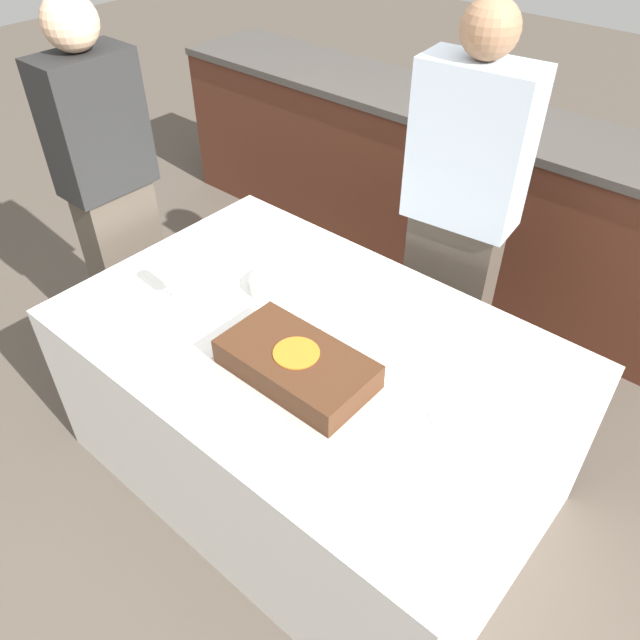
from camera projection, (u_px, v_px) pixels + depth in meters
The scene contains 10 objects.
ground_plane at pixel (312, 469), 2.54m from camera, with size 14.00×14.00×0.00m, color brown.
back_counter at pixel (520, 215), 3.19m from camera, with size 4.40×0.58×0.92m.
dining_table at pixel (311, 410), 2.31m from camera, with size 1.70×1.09×0.72m.
cake at pixel (297, 364), 1.91m from camera, with size 0.52×0.30×0.10m.
plate_stack at pixel (276, 284), 2.27m from camera, with size 0.19×0.19×0.05m.
wine_glass at pixel (169, 273), 2.18m from camera, with size 0.06×0.06×0.16m.
side_plate_near_cake at pixel (348, 329), 2.11m from camera, with size 0.18×0.18×0.00m.
side_plate_right_edge at pixel (459, 414), 1.82m from camera, with size 0.18×0.18×0.00m.
person_cutting_cake at pixel (458, 222), 2.40m from camera, with size 0.43×0.24×1.65m.
person_seated_left at pixel (113, 201), 2.53m from camera, with size 0.20×0.35×1.62m.
Camera 1 is at (1.04, -1.15, 2.11)m, focal length 35.00 mm.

